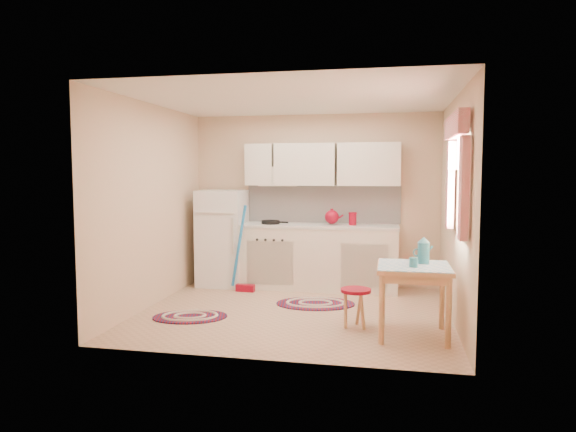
{
  "coord_description": "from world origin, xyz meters",
  "views": [
    {
      "loc": [
        1.09,
        -5.89,
        1.66
      ],
      "look_at": [
        -0.13,
        0.25,
        1.12
      ],
      "focal_mm": 32.0,
      "sensor_mm": 36.0,
      "label": 1
    }
  ],
  "objects_px": {
    "base_cabinets": "(318,258)",
    "table": "(413,301)",
    "fridge": "(222,238)",
    "stool": "(356,308)"
  },
  "relations": [
    {
      "from": "base_cabinets",
      "to": "table",
      "type": "distance_m",
      "value": 2.32
    },
    {
      "from": "fridge",
      "to": "stool",
      "type": "relative_size",
      "value": 3.33
    },
    {
      "from": "stool",
      "to": "fridge",
      "type": "bearing_deg",
      "value": 140.13
    },
    {
      "from": "fridge",
      "to": "base_cabinets",
      "type": "distance_m",
      "value": 1.43
    },
    {
      "from": "stool",
      "to": "table",
      "type": "bearing_deg",
      "value": -16.96
    },
    {
      "from": "base_cabinets",
      "to": "table",
      "type": "bearing_deg",
      "value": -57.4
    },
    {
      "from": "base_cabinets",
      "to": "stool",
      "type": "bearing_deg",
      "value": -69.58
    },
    {
      "from": "table",
      "to": "base_cabinets",
      "type": "bearing_deg",
      "value": 122.6
    },
    {
      "from": "fridge",
      "to": "stool",
      "type": "bearing_deg",
      "value": -39.87
    },
    {
      "from": "fridge",
      "to": "stool",
      "type": "distance_m",
      "value": 2.73
    }
  ]
}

